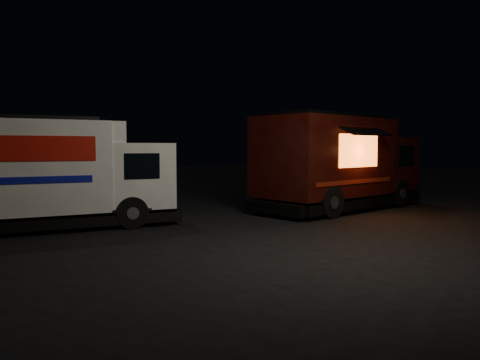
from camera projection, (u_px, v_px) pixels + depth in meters
name	position (u px, v px, depth m)	size (l,w,h in m)	color
ground	(269.00, 228.00, 12.86)	(80.00, 80.00, 0.00)	black
white_truck	(53.00, 173.00, 12.71)	(6.66, 2.27, 3.02)	white
red_truck	(341.00, 162.00, 16.80)	(7.17, 2.64, 3.34)	#330F09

